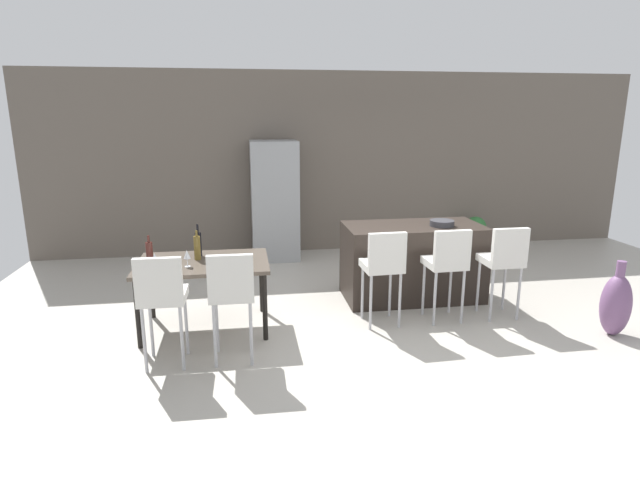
{
  "coord_description": "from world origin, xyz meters",
  "views": [
    {
      "loc": [
        -1.7,
        -5.12,
        2.21
      ],
      "look_at": [
        -0.84,
        0.35,
        0.85
      ],
      "focal_mm": 28.51,
      "sensor_mm": 36.0,
      "label": 1
    }
  ],
  "objects_px": {
    "potted_plant": "(475,231)",
    "bar_chair_right": "(504,258)",
    "wine_bottle_inner": "(197,247)",
    "refrigerator": "(275,200)",
    "bar_chair_middle": "(447,260)",
    "floor_vase": "(616,304)",
    "dining_chair_far": "(232,290)",
    "wine_glass_left": "(187,255)",
    "fruit_bowl": "(442,223)",
    "dining_chair_near": "(162,293)",
    "wine_bottle_middle": "(198,244)",
    "kitchen_island": "(412,262)",
    "bar_chair_left": "(384,263)",
    "dining_table": "(203,268)",
    "wine_bottle_far": "(150,254)",
    "wine_glass_right": "(155,258)"
  },
  "relations": [
    {
      "from": "kitchen_island",
      "to": "fruit_bowl",
      "type": "xyz_separation_m",
      "value": [
        0.32,
        -0.1,
        0.5
      ]
    },
    {
      "from": "bar_chair_middle",
      "to": "bar_chair_right",
      "type": "bearing_deg",
      "value": -0.0
    },
    {
      "from": "wine_glass_left",
      "to": "floor_vase",
      "type": "xyz_separation_m",
      "value": [
        4.3,
        -0.66,
        -0.53
      ]
    },
    {
      "from": "bar_chair_middle",
      "to": "floor_vase",
      "type": "relative_size",
      "value": 1.32
    },
    {
      "from": "kitchen_island",
      "to": "wine_glass_left",
      "type": "distance_m",
      "value": 2.74
    },
    {
      "from": "bar_chair_middle",
      "to": "dining_chair_far",
      "type": "xyz_separation_m",
      "value": [
        -2.28,
        -0.6,
        0.0
      ]
    },
    {
      "from": "fruit_bowl",
      "to": "dining_chair_far",
      "type": "bearing_deg",
      "value": -152.55
    },
    {
      "from": "dining_chair_far",
      "to": "wine_glass_left",
      "type": "xyz_separation_m",
      "value": [
        -0.44,
        0.65,
        0.17
      ]
    },
    {
      "from": "bar_chair_middle",
      "to": "wine_bottle_middle",
      "type": "height_order",
      "value": "wine_bottle_middle"
    },
    {
      "from": "bar_chair_left",
      "to": "wine_bottle_inner",
      "type": "height_order",
      "value": "same"
    },
    {
      "from": "dining_chair_near",
      "to": "wine_bottle_inner",
      "type": "distance_m",
      "value": 0.95
    },
    {
      "from": "bar_chair_right",
      "to": "wine_bottle_inner",
      "type": "height_order",
      "value": "same"
    },
    {
      "from": "bar_chair_middle",
      "to": "refrigerator",
      "type": "distance_m",
      "value": 3.32
    },
    {
      "from": "refrigerator",
      "to": "fruit_bowl",
      "type": "bearing_deg",
      "value": -49.64
    },
    {
      "from": "dining_table",
      "to": "potted_plant",
      "type": "distance_m",
      "value": 5.06
    },
    {
      "from": "wine_bottle_inner",
      "to": "fruit_bowl",
      "type": "relative_size",
      "value": 1.08
    },
    {
      "from": "dining_chair_near",
      "to": "potted_plant",
      "type": "relative_size",
      "value": 1.87
    },
    {
      "from": "kitchen_island",
      "to": "wine_bottle_far",
      "type": "bearing_deg",
      "value": -166.88
    },
    {
      "from": "wine_glass_right",
      "to": "floor_vase",
      "type": "xyz_separation_m",
      "value": [
        4.6,
        -0.58,
        -0.53
      ]
    },
    {
      "from": "dining_chair_near",
      "to": "wine_bottle_far",
      "type": "relative_size",
      "value": 3.26
    },
    {
      "from": "refrigerator",
      "to": "potted_plant",
      "type": "distance_m",
      "value": 3.42
    },
    {
      "from": "dining_chair_near",
      "to": "wine_glass_left",
      "type": "distance_m",
      "value": 0.69
    },
    {
      "from": "kitchen_island",
      "to": "refrigerator",
      "type": "bearing_deg",
      "value": 126.47
    },
    {
      "from": "bar_chair_left",
      "to": "bar_chair_right",
      "type": "xyz_separation_m",
      "value": [
        1.36,
        -0.0,
        0.0
      ]
    },
    {
      "from": "refrigerator",
      "to": "wine_glass_left",
      "type": "bearing_deg",
      "value": -110.65
    },
    {
      "from": "bar_chair_left",
      "to": "wine_bottle_inner",
      "type": "xyz_separation_m",
      "value": [
        -1.93,
        0.3,
        0.17
      ]
    },
    {
      "from": "bar_chair_right",
      "to": "fruit_bowl",
      "type": "distance_m",
      "value": 0.86
    },
    {
      "from": "kitchen_island",
      "to": "wine_bottle_inner",
      "type": "xyz_separation_m",
      "value": [
        -2.53,
        -0.49,
        0.41
      ]
    },
    {
      "from": "floor_vase",
      "to": "dining_chair_far",
      "type": "bearing_deg",
      "value": 179.81
    },
    {
      "from": "bar_chair_left",
      "to": "refrigerator",
      "type": "distance_m",
      "value": 3.03
    },
    {
      "from": "wine_bottle_middle",
      "to": "fruit_bowl",
      "type": "xyz_separation_m",
      "value": [
        2.84,
        0.25,
        0.08
      ]
    },
    {
      "from": "dining_chair_far",
      "to": "wine_glass_left",
      "type": "height_order",
      "value": "dining_chair_far"
    },
    {
      "from": "wine_bottle_middle",
      "to": "potted_plant",
      "type": "distance_m",
      "value": 5.01
    },
    {
      "from": "wine_bottle_far",
      "to": "refrigerator",
      "type": "bearing_deg",
      "value": 62.73
    },
    {
      "from": "potted_plant",
      "to": "bar_chair_right",
      "type": "bearing_deg",
      "value": -110.27
    },
    {
      "from": "bar_chair_right",
      "to": "wine_glass_right",
      "type": "bearing_deg",
      "value": -179.45
    },
    {
      "from": "bar_chair_right",
      "to": "wine_glass_left",
      "type": "relative_size",
      "value": 6.03
    },
    {
      "from": "bar_chair_left",
      "to": "refrigerator",
      "type": "height_order",
      "value": "refrigerator"
    },
    {
      "from": "bar_chair_middle",
      "to": "dining_table",
      "type": "distance_m",
      "value": 2.59
    },
    {
      "from": "wine_glass_right",
      "to": "fruit_bowl",
      "type": "relative_size",
      "value": 0.6
    },
    {
      "from": "bar_chair_right",
      "to": "dining_chair_far",
      "type": "distance_m",
      "value": 2.99
    },
    {
      "from": "wine_bottle_middle",
      "to": "wine_bottle_inner",
      "type": "relative_size",
      "value": 1.12
    },
    {
      "from": "wine_bottle_inner",
      "to": "refrigerator",
      "type": "height_order",
      "value": "refrigerator"
    },
    {
      "from": "dining_chair_far",
      "to": "wine_bottle_middle",
      "type": "distance_m",
      "value": 1.12
    },
    {
      "from": "floor_vase",
      "to": "wine_bottle_far",
      "type": "bearing_deg",
      "value": 171.36
    },
    {
      "from": "bar_chair_right",
      "to": "dining_chair_far",
      "type": "height_order",
      "value": "same"
    },
    {
      "from": "refrigerator",
      "to": "fruit_bowl",
      "type": "xyz_separation_m",
      "value": [
        1.86,
        -2.18,
        0.04
      ]
    },
    {
      "from": "wine_glass_left",
      "to": "potted_plant",
      "type": "xyz_separation_m",
      "value": [
        4.43,
        2.82,
        -0.54
      ]
    },
    {
      "from": "refrigerator",
      "to": "floor_vase",
      "type": "xyz_separation_m",
      "value": [
        3.24,
        -3.49,
        -0.59
      ]
    },
    {
      "from": "wine_glass_right",
      "to": "floor_vase",
      "type": "relative_size",
      "value": 0.22
    }
  ]
}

